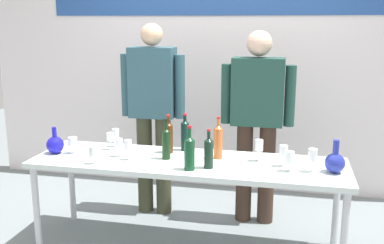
{
  "coord_description": "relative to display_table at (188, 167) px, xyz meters",
  "views": [
    {
      "loc": [
        0.74,
        -3.14,
        1.75
      ],
      "look_at": [
        0.0,
        0.15,
        0.99
      ],
      "focal_mm": 41.84,
      "sensor_mm": 36.0,
      "label": 1
    }
  ],
  "objects": [
    {
      "name": "display_table",
      "position": [
        0.0,
        0.0,
        0.0
      ],
      "size": [
        2.37,
        0.67,
        0.72
      ],
      "color": "silver",
      "rests_on": "ground"
    },
    {
      "name": "presenter_right",
      "position": [
        0.46,
        0.62,
        0.3
      ],
      "size": [
        0.62,
        0.22,
        1.68
      ],
      "color": "#3D2A20",
      "rests_on": "ground"
    },
    {
      "name": "wine_bottle_2",
      "position": [
        0.19,
        -0.14,
        0.18
      ],
      "size": [
        0.07,
        0.07,
        0.29
      ],
      "color": "black",
      "rests_on": "display_table"
    },
    {
      "name": "wine_bottle_0",
      "position": [
        0.21,
        0.11,
        0.19
      ],
      "size": [
        0.07,
        0.07,
        0.33
      ],
      "color": "#CC622C",
      "rests_on": "display_table"
    },
    {
      "name": "wine_glass_right_3",
      "position": [
        0.9,
        -0.06,
        0.17
      ],
      "size": [
        0.06,
        0.06,
        0.17
      ],
      "color": "white",
      "rests_on": "display_table"
    },
    {
      "name": "wine_glass_left_3",
      "position": [
        -0.93,
        -0.02,
        0.15
      ],
      "size": [
        0.07,
        0.07,
        0.13
      ],
      "color": "white",
      "rests_on": "display_table"
    },
    {
      "name": "back_wall",
      "position": [
        0.0,
        1.45,
        0.84
      ],
      "size": [
        5.08,
        0.11,
        3.0
      ],
      "color": "white",
      "rests_on": "ground"
    },
    {
      "name": "wine_glass_left_0",
      "position": [
        -0.68,
        0.15,
        0.16
      ],
      "size": [
        0.06,
        0.06,
        0.14
      ],
      "color": "white",
      "rests_on": "display_table"
    },
    {
      "name": "wine_glass_left_4",
      "position": [
        -0.44,
        -0.08,
        0.16
      ],
      "size": [
        0.06,
        0.06,
        0.16
      ],
      "color": "white",
      "rests_on": "display_table"
    },
    {
      "name": "wine_glass_left_2",
      "position": [
        -0.54,
        -0.02,
        0.15
      ],
      "size": [
        0.07,
        0.07,
        0.14
      ],
      "color": "white",
      "rests_on": "display_table"
    },
    {
      "name": "wine_glass_right_1",
      "position": [
        0.71,
        0.02,
        0.17
      ],
      "size": [
        0.06,
        0.06,
        0.16
      ],
      "color": "white",
      "rests_on": "display_table"
    },
    {
      "name": "wine_bottle_4",
      "position": [
        -0.19,
        0.17,
        0.19
      ],
      "size": [
        0.07,
        0.07,
        0.31
      ],
      "color": "#49260B",
      "rests_on": "display_table"
    },
    {
      "name": "wine_bottle_3",
      "position": [
        -0.08,
        0.26,
        0.19
      ],
      "size": [
        0.07,
        0.07,
        0.31
      ],
      "color": "black",
      "rests_on": "display_table"
    },
    {
      "name": "wine_bottle_5",
      "position": [
        0.06,
        -0.2,
        0.19
      ],
      "size": [
        0.07,
        0.07,
        0.32
      ],
      "color": "#103E22",
      "rests_on": "display_table"
    },
    {
      "name": "wine_glass_right_0",
      "position": [
        0.52,
        0.11,
        0.17
      ],
      "size": [
        0.06,
        0.06,
        0.17
      ],
      "color": "white",
      "rests_on": "display_table"
    },
    {
      "name": "wine_glass_left_5",
      "position": [
        -0.67,
        0.23,
        0.16
      ],
      "size": [
        0.06,
        0.06,
        0.15
      ],
      "color": "white",
      "rests_on": "display_table"
    },
    {
      "name": "wine_bottle_1",
      "position": [
        -0.17,
        0.01,
        0.19
      ],
      "size": [
        0.06,
        0.06,
        0.31
      ],
      "color": "black",
      "rests_on": "display_table"
    },
    {
      "name": "wine_glass_left_1",
      "position": [
        -0.66,
        -0.23,
        0.15
      ],
      "size": [
        0.06,
        0.06,
        0.13
      ],
      "color": "white",
      "rests_on": "display_table"
    },
    {
      "name": "wine_glass_right_2",
      "position": [
        0.75,
        -0.09,
        0.15
      ],
      "size": [
        0.07,
        0.07,
        0.15
      ],
      "color": "white",
      "rests_on": "display_table"
    },
    {
      "name": "decanter_blue_right",
      "position": [
        1.06,
        -0.04,
        0.13
      ],
      "size": [
        0.14,
        0.14,
        0.24
      ],
      "color": "#232E96",
      "rests_on": "display_table"
    },
    {
      "name": "presenter_left",
      "position": [
        -0.46,
        0.62,
        0.32
      ],
      "size": [
        0.59,
        0.22,
        1.73
      ],
      "color": "#3A3B28",
      "rests_on": "ground"
    },
    {
      "name": "decanter_blue_left",
      "position": [
        -1.07,
        -0.04,
        0.13
      ],
      "size": [
        0.14,
        0.14,
        0.21
      ],
      "color": "#1917BE",
      "rests_on": "display_table"
    }
  ]
}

